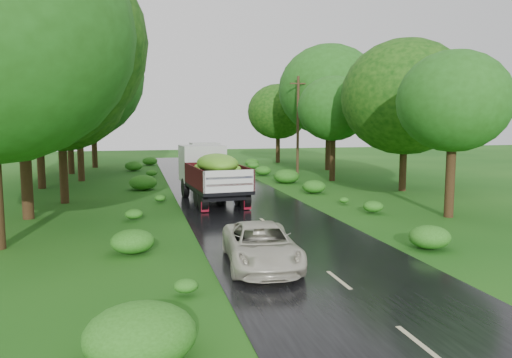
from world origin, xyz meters
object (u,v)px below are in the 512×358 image
object	(u,v)px
truck_near	(211,171)
car	(261,245)
utility_pole	(298,124)
truck_far	(209,159)

from	to	relation	value
truck_near	car	distance (m)	12.23
truck_near	utility_pole	world-z (taller)	utility_pole
car	utility_pole	xyz separation A→B (m)	(8.96, 23.46, 3.36)
utility_pole	truck_far	bearing A→B (deg)	-173.25
truck_near	utility_pole	bearing A→B (deg)	47.70
truck_near	car	size ratio (longest dim) A/B	1.60
truck_near	car	world-z (taller)	truck_near
truck_near	truck_far	distance (m)	10.26
truck_far	utility_pole	distance (m)	7.78
truck_far	utility_pole	size ratio (longest dim) A/B	0.80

